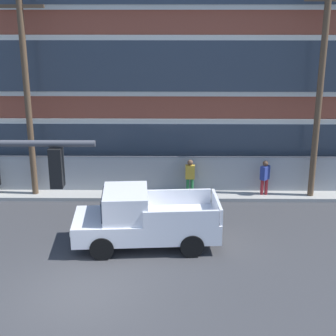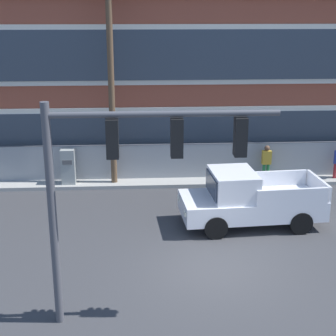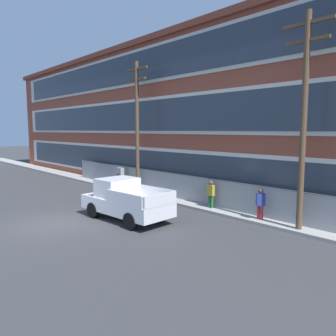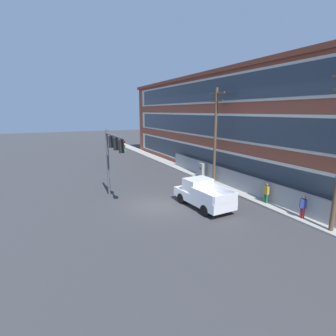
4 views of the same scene
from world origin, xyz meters
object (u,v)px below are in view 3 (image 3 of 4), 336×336
utility_pole_midblock (304,115)px  utility_pole_near_corner (137,123)px  pedestrian_by_fence (260,203)px  pedestrian_near_cabinet (211,193)px  electrical_cabinet (121,179)px  pickup_truck_white (125,201)px

utility_pole_midblock → utility_pole_near_corner: bearing=179.5°
utility_pole_near_corner → pedestrian_by_fence: (9.90, -0.03, -4.02)m
pedestrian_near_cabinet → pedestrian_by_fence: (3.19, -0.07, 0.00)m
utility_pole_near_corner → electrical_cabinet: (-1.95, -0.10, -4.16)m
pedestrian_near_cabinet → pedestrian_by_fence: bearing=-1.3°
utility_pole_near_corner → pedestrian_near_cabinet: utility_pole_near_corner is taller
electrical_cabinet → pedestrian_by_fence: 11.86m
electrical_cabinet → pedestrian_by_fence: pedestrian_by_fence is taller
electrical_cabinet → pedestrian_by_fence: size_ratio=1.00×
utility_pole_near_corner → pedestrian_by_fence: 10.69m
utility_pole_midblock → electrical_cabinet: 14.49m
utility_pole_near_corner → electrical_cabinet: utility_pole_near_corner is taller
utility_pole_near_corner → utility_pole_midblock: 11.89m
electrical_cabinet → pedestrian_near_cabinet: (8.66, 0.15, 0.13)m
utility_pole_near_corner → utility_pole_midblock: size_ratio=0.97×
pedestrian_near_cabinet → pickup_truck_white: bearing=-111.1°
pedestrian_by_fence → utility_pole_near_corner: bearing=179.8°
pickup_truck_white → pedestrian_near_cabinet: bearing=68.9°
pickup_truck_white → utility_pole_near_corner: 7.83m
utility_pole_midblock → electrical_cabinet: utility_pole_midblock is taller
electrical_cabinet → utility_pole_midblock: bearing=0.0°
pickup_truck_white → utility_pole_near_corner: bearing=137.4°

